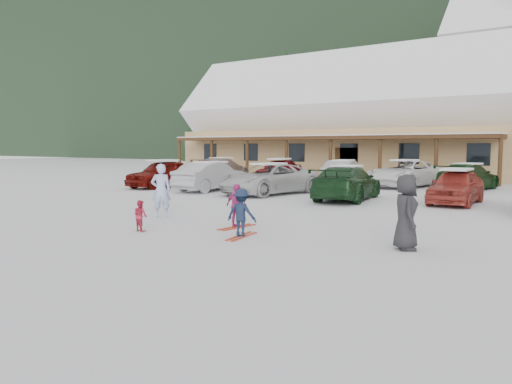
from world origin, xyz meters
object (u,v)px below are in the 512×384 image
Objects in this scene: child_navy at (241,213)px; adult_skier at (161,191)px; parked_car_10 at (404,174)px; parked_car_1 at (211,176)px; parked_car_3 at (347,183)px; day_lodge at (350,126)px; child_magenta at (237,206)px; parked_car_8 at (279,170)px; toddler_red at (140,216)px; bystander_dark at (406,212)px; parked_car_9 at (344,172)px; parked_car_2 at (269,179)px; parked_car_11 at (468,177)px; parked_car_7 at (221,168)px; parked_car_0 at (163,174)px; parked_car_4 at (456,187)px.

adult_skier is at bearing -27.31° from child_navy.
child_navy is at bearing -75.03° from parked_car_10.
parked_car_1 is (-9.15, 9.67, 0.13)m from child_navy.
day_lodge is at bearing -74.81° from parked_car_3.
parked_car_8 reaches higher than child_magenta.
adult_skier is 2.05× the size of toddler_red.
parked_car_3 is (2.75, 8.32, -0.14)m from adult_skier.
parked_car_8 is (-7.36, 18.72, 0.31)m from toddler_red.
parked_car_3 is (-5.47, 8.81, -0.12)m from bystander_dark.
parked_car_3 is at bearing -48.21° from parked_car_8.
parked_car_8 is at bearing 10.12° from bystander_dark.
child_magenta is at bearing 97.13° from parked_car_9.
day_lodge is at bearing -88.88° from parked_car_1.
child_magenta is at bearing 131.73° from adult_skier.
parked_car_1 is 0.90× the size of parked_car_3.
parked_car_10 is at bearing 73.38° from parked_car_2.
adult_skier is at bearing 78.86° from parked_car_11.
parked_car_9 reaches higher than child_magenta.
parked_car_2 is at bearing 81.64° from parked_car_9.
child_navy is 0.24× the size of parked_car_7.
child_magenta is 19.07m from parked_car_8.
parked_car_1 is 0.88× the size of parked_car_7.
bystander_dark reaches higher than parked_car_2.
parked_car_0 is (-16.74, 8.94, -0.09)m from bystander_dark.
parked_car_8 is 0.99× the size of parked_car_9.
parked_car_10 is at bearing -133.92° from parked_car_1.
parked_car_1 is at bearing -123.09° from parked_car_10.
day_lodge reaches higher than child_magenta.
parked_car_3 reaches higher than toddler_red.
toddler_red is 19.20m from parked_car_11.
toddler_red is 20.12m from parked_car_8.
bystander_dark is at bearing -27.27° from parked_car_0.
day_lodge is 12.76m from parked_car_7.
parked_car_11 is at bearing 174.95° from parked_car_7.
adult_skier is 4.46m from child_navy.
adult_skier is 0.35× the size of parked_car_3.
child_navy is at bearing -154.29° from toddler_red.
parked_car_10 is at bearing 36.78° from parked_car_0.
parked_car_4 is (2.72, 10.81, 0.08)m from child_navy.
parked_car_10 reaches higher than toddler_red.
parked_car_1 is 9.19m from parked_car_9.
child_magenta is (8.99, -27.48, -3.31)m from day_lodge.
day_lodge is 6.03× the size of parked_car_11.
parked_car_3 is (8.47, -18.93, -3.21)m from day_lodge.
parked_car_7 is at bearing -0.95° from parked_car_9.
toddler_red is at bearing 52.35° from child_magenta.
parked_car_3 reaches higher than child_navy.
parked_car_9 is at bearing 5.68° from parked_car_11.
parked_car_2 is at bearing 1.32° from parked_car_0.
parked_car_10 reaches higher than child_magenta.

